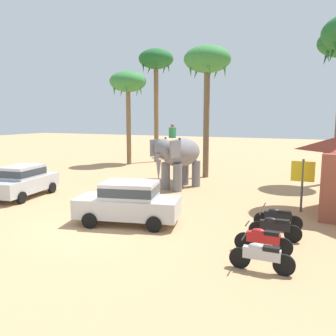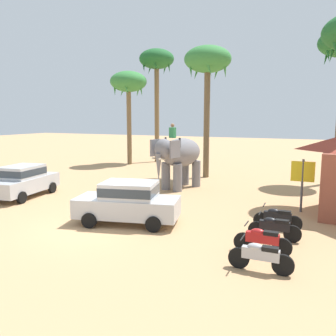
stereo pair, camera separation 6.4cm
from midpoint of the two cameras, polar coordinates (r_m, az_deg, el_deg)
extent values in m
plane|color=tan|center=(14.10, -11.39, -9.37)|extent=(120.00, 120.00, 0.00)
cube|color=#B7BABF|center=(14.14, -6.73, -6.34)|extent=(4.38, 2.61, 0.76)
cube|color=#B7BABF|center=(13.95, -6.39, -3.58)|extent=(2.41, 2.01, 0.64)
cube|color=#2D3842|center=(13.95, -6.39, -3.58)|extent=(2.43, 2.03, 0.35)
cylinder|color=black|center=(13.92, -12.82, -8.36)|extent=(0.63, 0.31, 0.60)
cylinder|color=black|center=(15.43, -10.29, -6.62)|extent=(0.63, 0.31, 0.60)
cylinder|color=black|center=(13.14, -2.47, -9.17)|extent=(0.63, 0.31, 0.60)
cylinder|color=black|center=(14.73, -0.94, -7.22)|extent=(0.63, 0.31, 0.60)
cube|color=#B7BABF|center=(20.16, -22.62, -2.49)|extent=(2.29, 4.31, 0.76)
cube|color=#B7BABF|center=(19.97, -22.91, -0.57)|extent=(1.85, 2.31, 0.64)
cube|color=#2D3842|center=(19.97, -22.91, -0.57)|extent=(1.88, 2.33, 0.35)
cylinder|color=black|center=(21.72, -22.25, -2.74)|extent=(0.27, 0.62, 0.60)
cylinder|color=black|center=(20.73, -18.54, -3.06)|extent=(0.27, 0.62, 0.60)
cylinder|color=black|center=(18.74, -22.92, -4.49)|extent=(0.27, 0.62, 0.60)
ellipsoid|color=slate|center=(20.78, 2.10, 2.57)|extent=(2.35, 3.41, 1.70)
cylinder|color=slate|center=(19.97, 1.46, -1.59)|extent=(0.52, 0.52, 1.60)
cylinder|color=slate|center=(20.52, -0.47, -1.32)|extent=(0.52, 0.52, 1.60)
cylinder|color=slate|center=(21.45, 4.52, -0.92)|extent=(0.52, 0.52, 1.60)
cylinder|color=slate|center=(21.96, 2.64, -0.68)|extent=(0.52, 0.52, 1.60)
ellipsoid|color=slate|center=(19.49, -0.80, 3.06)|extent=(1.32, 1.25, 1.20)
cube|color=slate|center=(19.11, 1.04, 3.11)|extent=(0.32, 0.80, 0.96)
cube|color=slate|center=(20.03, -2.19, 3.35)|extent=(0.32, 0.80, 0.96)
cone|color=slate|center=(19.27, -1.66, 0.00)|extent=(0.44, 0.44, 1.60)
cone|color=beige|center=(19.07, -0.98, 1.43)|extent=(0.26, 0.57, 0.21)
cone|color=beige|center=(19.41, -2.15, 1.55)|extent=(0.26, 0.57, 0.21)
cube|color=#338C4C|center=(20.02, 0.63, 5.79)|extent=(0.39, 0.32, 0.60)
sphere|color=#8E6647|center=(20.01, 0.63, 7.00)|extent=(0.22, 0.22, 0.22)
cylinder|color=#333338|center=(19.74, 1.81, 4.15)|extent=(0.12, 0.12, 0.55)
cylinder|color=#333338|center=(20.38, -0.51, 4.29)|extent=(0.12, 0.12, 0.55)
cylinder|color=black|center=(10.40, 11.48, -14.19)|extent=(0.60, 0.10, 0.60)
cylinder|color=black|center=(10.24, 18.28, -14.83)|extent=(0.60, 0.10, 0.60)
cube|color=#ADADB2|center=(10.22, 14.90, -13.39)|extent=(1.02, 0.21, 0.32)
ellipsoid|color=#ADADB2|center=(10.18, 14.08, -12.37)|extent=(0.44, 0.24, 0.20)
cube|color=black|center=(10.12, 16.37, -12.57)|extent=(0.44, 0.22, 0.12)
cylinder|color=black|center=(10.16, 12.09, -11.01)|extent=(0.04, 0.55, 0.04)
cylinder|color=black|center=(11.65, 12.14, -11.70)|extent=(0.60, 0.10, 0.60)
cylinder|color=black|center=(11.47, 18.13, -12.25)|extent=(0.60, 0.10, 0.60)
cube|color=red|center=(11.47, 15.15, -10.96)|extent=(1.02, 0.20, 0.32)
ellipsoid|color=red|center=(11.44, 14.44, -10.04)|extent=(0.44, 0.24, 0.20)
cube|color=black|center=(11.38, 16.45, -10.21)|extent=(0.44, 0.22, 0.12)
cylinder|color=black|center=(11.43, 12.68, -8.82)|extent=(0.04, 0.55, 0.04)
cylinder|color=black|center=(12.91, 14.23, -9.75)|extent=(0.60, 0.12, 0.60)
cylinder|color=black|center=(12.82, 19.63, -10.12)|extent=(0.60, 0.12, 0.60)
cube|color=black|center=(12.78, 16.96, -9.01)|extent=(1.03, 0.24, 0.32)
ellipsoid|color=black|center=(12.75, 16.32, -8.19)|extent=(0.45, 0.26, 0.20)
cube|color=black|center=(12.72, 18.13, -8.31)|extent=(0.45, 0.24, 0.12)
cylinder|color=black|center=(12.72, 14.74, -7.12)|extent=(0.06, 0.55, 0.04)
cylinder|color=black|center=(14.11, 14.93, -8.21)|extent=(0.60, 0.12, 0.60)
cylinder|color=black|center=(14.02, 19.84, -8.54)|extent=(0.60, 0.12, 0.60)
cube|color=black|center=(13.99, 17.41, -7.52)|extent=(1.03, 0.23, 0.32)
ellipsoid|color=black|center=(13.96, 16.83, -6.76)|extent=(0.45, 0.25, 0.20)
cube|color=black|center=(13.93, 18.48, -6.87)|extent=(0.45, 0.23, 0.12)
cylinder|color=black|center=(13.94, 15.39, -5.79)|extent=(0.06, 0.55, 0.04)
cylinder|color=brown|center=(24.59, 6.21, 7.65)|extent=(0.42, 0.42, 7.92)
ellipsoid|color=#337A38|center=(24.88, 6.37, 17.27)|extent=(3.20, 3.20, 1.80)
cone|color=#337A38|center=(24.47, 9.13, 16.18)|extent=(0.40, 0.92, 1.64)
cone|color=#337A38|center=(25.78, 7.98, 15.80)|extent=(0.91, 0.57, 1.67)
cone|color=#337A38|center=(25.79, 4.72, 15.85)|extent=(0.73, 0.83, 1.69)
cone|color=#337A38|center=(24.47, 3.57, 16.27)|extent=(0.73, 0.83, 1.69)
cone|color=#337A38|center=(23.62, 6.35, 16.52)|extent=(0.91, 0.57, 1.67)
cylinder|color=brown|center=(31.43, -6.52, 7.05)|extent=(0.41, 0.41, 7.10)
ellipsoid|color=#337A38|center=(31.57, -6.64, 13.87)|extent=(3.20, 3.20, 1.80)
cone|color=#337A38|center=(30.93, -4.66, 13.08)|extent=(0.40, 0.92, 1.64)
cone|color=#337A38|center=(32.33, -4.98, 12.88)|extent=(0.91, 0.57, 1.67)
cone|color=#337A38|center=(32.63, -7.47, 12.80)|extent=(0.73, 0.83, 1.69)
cone|color=#337A38|center=(31.44, -8.86, 12.94)|extent=(0.73, 0.83, 1.69)
cone|color=#337A38|center=(30.36, -7.14, 13.14)|extent=(0.91, 0.57, 1.67)
cone|color=#1E5B28|center=(25.80, 24.47, 16.65)|extent=(0.73, 0.83, 1.69)
cone|color=#1E5B28|center=(24.41, 24.46, 17.17)|extent=(0.73, 0.83, 1.69)
cylinder|color=brown|center=(33.09, -1.98, 9.08)|extent=(0.43, 0.43, 9.31)
ellipsoid|color=#1E5B28|center=(33.50, -2.03, 17.41)|extent=(3.20, 3.20, 1.80)
cone|color=#1E5B28|center=(32.92, -0.07, 16.70)|extent=(0.40, 0.92, 1.64)
cone|color=#1E5B28|center=(34.29, -0.56, 16.36)|extent=(0.91, 0.57, 1.67)
cone|color=#1E5B28|center=(34.48, -2.99, 16.31)|extent=(0.73, 0.83, 1.69)
cone|color=#1E5B28|center=(33.25, -4.15, 16.59)|extent=(0.73, 0.83, 1.69)
cone|color=#1E5B28|center=(32.25, -2.34, 16.86)|extent=(0.91, 0.57, 1.67)
cone|color=#1E5B28|center=(20.13, 25.38, 17.42)|extent=(0.73, 0.83, 1.69)
cone|color=#1E5B28|center=(18.74, 25.44, 18.15)|extent=(0.73, 0.83, 1.69)
cylinder|color=#4C4C51|center=(16.70, 20.97, -2.73)|extent=(0.10, 0.10, 2.40)
cube|color=yellow|center=(16.60, 21.09, -0.53)|extent=(1.00, 0.08, 0.90)
camera|label=1|loc=(0.03, -90.10, -0.01)|focal=37.27mm
camera|label=2|loc=(0.03, 89.90, 0.01)|focal=37.27mm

